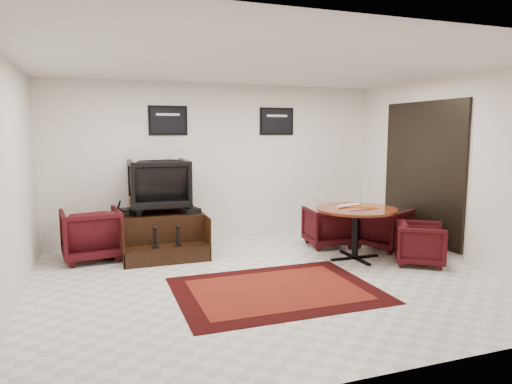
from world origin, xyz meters
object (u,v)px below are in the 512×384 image
(shine_chair, at_px, (159,182))
(table_chair_window, at_px, (384,226))
(armchair_side, at_px, (91,232))
(meeting_table, at_px, (356,214))
(table_chair_back, at_px, (328,225))
(table_chair_corner, at_px, (420,242))
(shine_podium, at_px, (161,234))

(shine_chair, relative_size, table_chair_window, 1.24)
(table_chair_window, bearing_deg, armchair_side, 52.52)
(armchair_side, relative_size, meeting_table, 0.71)
(armchair_side, xyz_separation_m, table_chair_back, (3.84, -0.48, -0.06))
(armchair_side, height_order, table_chair_back, armchair_side)
(table_chair_back, xyz_separation_m, table_chair_corner, (0.76, -1.43, -0.03))
(meeting_table, distance_m, table_chair_back, 0.92)
(meeting_table, relative_size, table_chair_corner, 1.78)
(table_chair_corner, bearing_deg, meeting_table, 86.89)
(table_chair_window, height_order, table_chair_corner, table_chair_window)
(table_chair_back, relative_size, table_chair_corner, 1.09)
(armchair_side, relative_size, table_chair_window, 1.13)
(shine_chair, relative_size, table_chair_back, 1.28)
(armchair_side, distance_m, meeting_table, 4.08)
(shine_chair, bearing_deg, armchair_side, 9.91)
(table_chair_corner, bearing_deg, table_chair_back, 62.04)
(armchair_side, height_order, table_chair_window, armchair_side)
(shine_chair, distance_m, table_chair_back, 2.95)
(shine_chair, relative_size, table_chair_corner, 1.40)
(shine_chair, bearing_deg, table_chair_corner, 150.64)
(meeting_table, relative_size, table_chair_back, 1.63)
(shine_chair, height_order, armchair_side, shine_chair)
(table_chair_back, height_order, table_chair_window, table_chair_window)
(shine_podium, relative_size, table_chair_window, 1.72)
(shine_chair, distance_m, armchair_side, 1.29)
(shine_chair, height_order, table_chair_window, shine_chair)
(meeting_table, distance_m, table_chair_window, 0.95)
(meeting_table, bearing_deg, table_chair_corner, -37.07)
(shine_chair, bearing_deg, table_chair_window, 163.98)
(meeting_table, bearing_deg, shine_chair, 151.56)
(shine_podium, xyz_separation_m, armchair_side, (-1.07, -0.03, 0.13))
(table_chair_back, bearing_deg, armchair_side, -0.69)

